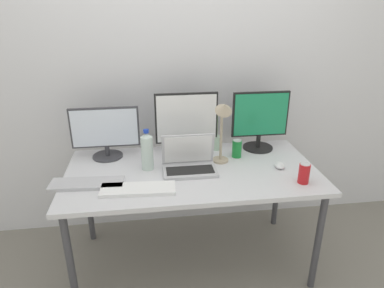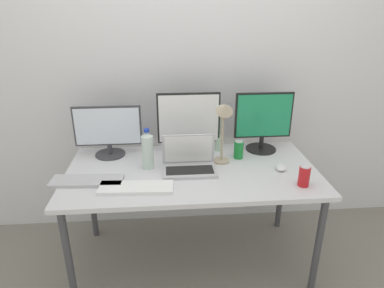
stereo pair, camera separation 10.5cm
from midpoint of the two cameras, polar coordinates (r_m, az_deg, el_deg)
name	(u,v)px [view 1 (the left image)]	position (r m, az deg, el deg)	size (l,w,h in m)	color
ground_plane	(192,259)	(2.65, -1.20, -18.71)	(16.00, 16.00, 0.00)	gray
wall_back	(181,67)	(2.62, -2.97, 12.71)	(7.00, 0.08, 2.60)	silver
work_desk	(192,178)	(2.26, -1.34, -5.63)	(1.62, 0.82, 0.74)	#424247
monitor_left	(105,132)	(2.42, -15.46, 1.95)	(0.46, 0.21, 0.36)	#38383D
monitor_center	(186,122)	(2.41, -2.19, 3.64)	(0.44, 0.20, 0.44)	black
monitor_right	(260,120)	(2.51, 10.09, 4.00)	(0.41, 0.22, 0.43)	black
laptop_silver	(189,162)	(2.20, -1.85, -3.06)	(0.34, 0.22, 0.23)	#B7B7BC
keyboard_main	(138,189)	(2.02, -10.47, -7.42)	(0.43, 0.14, 0.02)	white
keyboard_aux	(87,184)	(2.15, -18.47, -6.30)	(0.43, 0.14, 0.02)	#B2B2B7
mouse_by_keyboard	(280,165)	(2.31, 13.13, -3.49)	(0.07, 0.10, 0.03)	silver
water_bottle	(147,151)	(2.21, -8.85, -1.18)	(0.08, 0.08, 0.27)	silver
soda_can_near_keyboard	(304,173)	(2.14, 16.83, -4.71)	(0.07, 0.07, 0.13)	red
soda_can_by_laptop	(237,149)	(2.40, 6.24, -0.78)	(0.07, 0.07, 0.13)	#197F33
bamboo_vase	(216,141)	(2.51, 2.85, 0.44)	(0.07, 0.07, 0.30)	#B2D1B7
desk_lamp	(223,120)	(2.20, 3.85, 3.95)	(0.11, 0.18, 0.45)	tan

